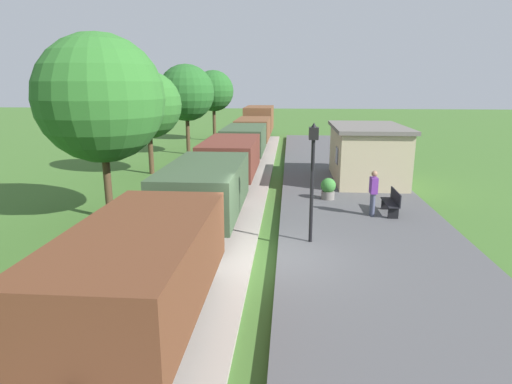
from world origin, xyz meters
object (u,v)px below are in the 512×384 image
bench_near_hut (392,202)px  person_waiting (373,191)px  station_hut (367,153)px  tree_trackside_far (148,105)px  potted_planter (328,188)px  tree_field_distant (213,91)px  lamp_post_near (313,161)px  tree_field_left (186,93)px  tree_trackside_mid (100,99)px  freight_train (240,147)px

bench_near_hut → person_waiting: person_waiting is taller
station_hut → person_waiting: size_ratio=3.39×
tree_trackside_far → station_hut: bearing=-9.1°
potted_planter → tree_field_distant: 22.84m
lamp_post_near → tree_field_distant: 27.21m
station_hut → potted_planter: 4.64m
lamp_post_near → tree_field_left: size_ratio=0.58×
lamp_post_near → tree_trackside_far: bearing=127.9°
bench_near_hut → lamp_post_near: size_ratio=0.41×
station_hut → tree_trackside_mid: (-10.76, -6.57, 2.87)m
lamp_post_near → tree_field_distant: size_ratio=0.59×
bench_near_hut → tree_trackside_mid: bearing=-176.8°
bench_near_hut → lamp_post_near: (-3.20, -3.21, 2.08)m
station_hut → tree_field_left: bearing=141.2°
person_waiting → tree_field_left: size_ratio=0.27×
bench_near_hut → tree_field_distant: bearing=115.2°
tree_field_distant → bench_near_hut: bearing=-64.8°
bench_near_hut → person_waiting: 0.94m
tree_field_distant → lamp_post_near: bearing=-73.9°
bench_near_hut → station_hut: bearing=90.0°
lamp_post_near → tree_field_left: tree_field_left is taller
freight_train → station_hut: 7.41m
tree_field_left → tree_field_distant: tree_field_left is taller
person_waiting → bench_near_hut: bearing=-165.2°
tree_field_distant → tree_trackside_mid: bearing=-90.0°
tree_field_left → tree_field_distant: (0.60, 7.79, 0.01)m
freight_train → tree_trackside_mid: size_ratio=5.73×
person_waiting → lamp_post_near: bearing=46.1°
tree_trackside_mid → tree_field_distant: 23.48m
tree_field_left → freight_train: bearing=-53.6°
station_hut → tree_trackside_mid: tree_trackside_mid is taller
person_waiting → tree_field_distant: bearing=-71.1°
person_waiting → tree_trackside_far: 13.97m
freight_train → potted_planter: bearing=-56.5°
station_hut → lamp_post_near: 9.79m
tree_trackside_mid → tree_field_distant: tree_trackside_mid is taller
bench_near_hut → tree_field_left: (-11.35, 15.09, 3.69)m
freight_train → tree_field_left: 8.23m
tree_field_left → tree_field_distant: bearing=85.6°
tree_trackside_far → tree_field_distant: bearing=86.0°
lamp_post_near → tree_trackside_far: (-8.61, 11.07, 1.09)m
tree_field_distant → station_hut: bearing=-57.5°
potted_planter → tree_trackside_mid: (-8.53, -2.61, 3.80)m
potted_planter → lamp_post_near: size_ratio=0.25×
bench_near_hut → person_waiting: (-0.78, -0.27, 0.46)m
tree_field_distant → potted_planter: bearing=-67.8°
freight_train → person_waiting: size_ratio=22.92×
person_waiting → potted_planter: 2.74m
freight_train → potted_planter: freight_train is taller
freight_train → tree_trackside_far: (-5.01, -1.05, 2.44)m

